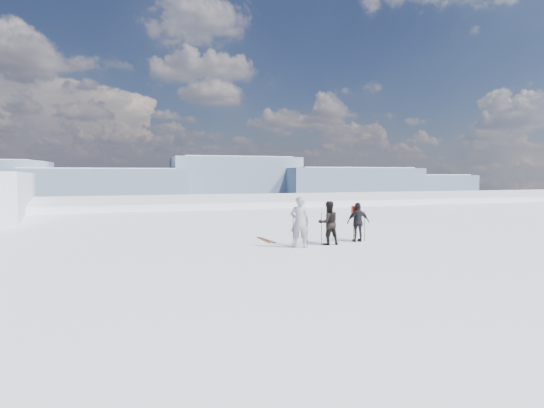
{
  "coord_description": "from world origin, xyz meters",
  "views": [
    {
      "loc": [
        -7.14,
        -11.89,
        2.84
      ],
      "look_at": [
        -2.42,
        3.0,
        1.74
      ],
      "focal_mm": 28.0,
      "sensor_mm": 36.0,
      "label": 1
    }
  ],
  "objects": [
    {
      "name": "lake_basin",
      "position": [
        0.0,
        30.0,
        -6.5
      ],
      "size": [
        820.0,
        820.0,
        71.62
      ],
      "color": "white",
      "rests_on": "ground"
    },
    {
      "name": "far_mountain_range",
      "position": [
        29.6,
        454.78,
        -7.19
      ],
      "size": [
        770.0,
        110.0,
        53.0
      ],
      "color": "slate",
      "rests_on": "ground"
    },
    {
      "name": "skier_grey",
      "position": [
        -1.19,
        3.34,
        1.0
      ],
      "size": [
        0.84,
        0.68,
        1.99
      ],
      "primitive_type": "imported",
      "rotation": [
        0.0,
        0.0,
        2.83
      ],
      "color": "gray",
      "rests_on": "ground"
    },
    {
      "name": "skier_dark",
      "position": [
        0.16,
        3.6,
        0.88
      ],
      "size": [
        0.88,
        0.7,
        1.77
      ],
      "primitive_type": "imported",
      "rotation": [
        0.0,
        0.0,
        3.11
      ],
      "color": "black",
      "rests_on": "ground"
    },
    {
      "name": "skier_pack",
      "position": [
        1.69,
        3.93,
        0.83
      ],
      "size": [
        1.01,
        0.51,
        1.66
      ],
      "primitive_type": "imported",
      "rotation": [
        0.0,
        0.0,
        3.03
      ],
      "color": "black",
      "rests_on": "ground"
    },
    {
      "name": "backpack",
      "position": [
        1.72,
        4.18,
        1.88
      ],
      "size": [
        0.37,
        0.24,
        0.45
      ],
      "primitive_type": "cube",
      "rotation": [
        0.0,
        0.0,
        3.03
      ],
      "color": "red",
      "rests_on": "skier_pack"
    },
    {
      "name": "ski_poles",
      "position": [
        0.23,
        3.56,
        0.65
      ],
      "size": [
        3.49,
        0.69,
        1.35
      ],
      "color": "black",
      "rests_on": "ground"
    },
    {
      "name": "skis_loose",
      "position": [
        -1.94,
        5.48,
        0.01
      ],
      "size": [
        0.38,
        1.7,
        0.03
      ],
      "color": "black",
      "rests_on": "ground"
    }
  ]
}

